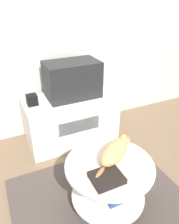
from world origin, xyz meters
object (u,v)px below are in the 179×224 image
object	(u,v)px
dvd_box	(107,178)
cat	(115,151)
speaker	(32,100)
tv	(72,80)

from	to	relation	value
dvd_box	cat	world-z (taller)	cat
speaker	cat	distance (m)	1.15
speaker	cat	size ratio (longest dim) A/B	0.23
speaker	dvd_box	xyz separation A→B (m)	(0.26, -1.25, -0.13)
speaker	cat	bearing A→B (deg)	-67.16
tv	speaker	bearing A→B (deg)	-177.80
tv	dvd_box	size ratio (longest dim) A/B	2.67
tv	cat	size ratio (longest dim) A/B	1.24
tv	speaker	xyz separation A→B (m)	(-0.49, -0.02, -0.15)
dvd_box	tv	bearing A→B (deg)	79.59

